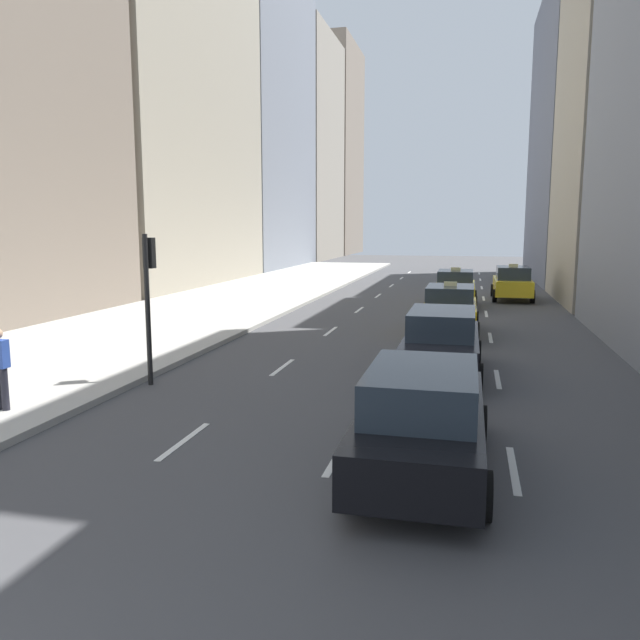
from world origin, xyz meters
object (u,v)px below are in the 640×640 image
at_px(taxi_third, 450,309).
at_px(sedan_silver_behind, 442,342).
at_px(sedan_black_near, 423,418).
at_px(taxi_second, 512,283).
at_px(traffic_light_pole, 149,285).
at_px(taxi_lead, 455,288).

relative_size(taxi_third, sedan_silver_behind, 0.92).
bearing_deg(sedan_black_near, taxi_second, 83.39).
relative_size(taxi_second, taxi_third, 1.00).
xyz_separation_m(taxi_third, sedan_silver_behind, (0.00, -6.31, -0.01)).
xyz_separation_m(taxi_third, sedan_black_near, (0.00, -12.82, -0.01)).
relative_size(sedan_black_near, traffic_light_pole, 1.36).
relative_size(taxi_lead, sedan_silver_behind, 0.92).
bearing_deg(traffic_light_pole, sedan_black_near, -30.62).
bearing_deg(traffic_light_pole, taxi_third, 52.58).
relative_size(taxi_second, traffic_light_pole, 1.22).
xyz_separation_m(taxi_second, sedan_black_near, (-2.80, -24.17, -0.01)).
bearing_deg(taxi_lead, sedan_silver_behind, -90.00).
xyz_separation_m(sedan_silver_behind, traffic_light_pole, (-6.75, -2.52, 1.54)).
relative_size(taxi_second, sedan_silver_behind, 0.92).
bearing_deg(sedan_silver_behind, traffic_light_pole, -159.55).
bearing_deg(taxi_second, sedan_black_near, -96.61).
relative_size(taxi_lead, sedan_black_near, 0.90).
relative_size(taxi_lead, taxi_second, 1.00).
relative_size(sedan_silver_behind, traffic_light_pole, 1.33).
distance_m(taxi_second, sedan_black_near, 24.33).
relative_size(taxi_third, traffic_light_pole, 1.22).
distance_m(taxi_third, sedan_black_near, 12.82).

